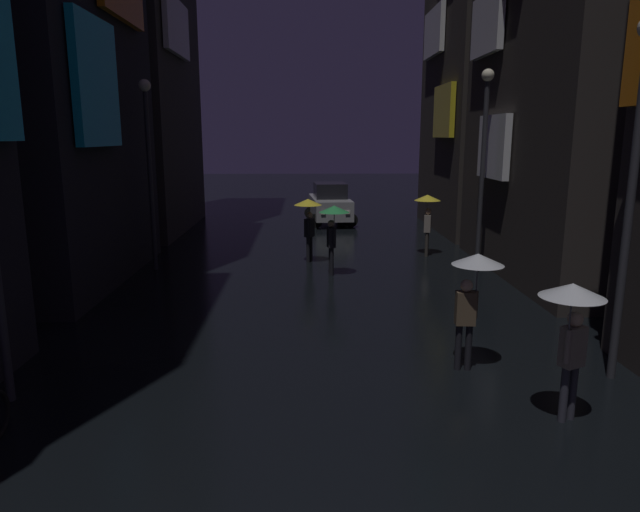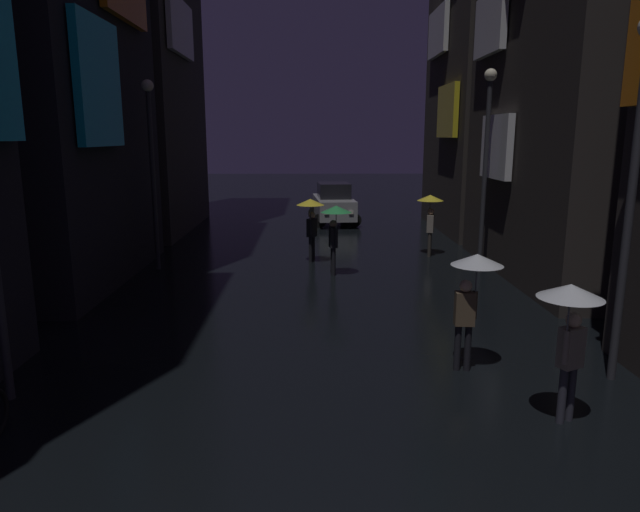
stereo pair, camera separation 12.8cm
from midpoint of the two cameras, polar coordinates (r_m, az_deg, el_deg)
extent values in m
cube|color=#19D8F2|center=(15.45, -21.05, 15.88)|extent=(0.20, 2.70, 3.05)
cube|color=white|center=(25.06, -13.62, 21.33)|extent=(0.20, 3.98, 2.12)
cube|color=white|center=(18.05, 17.42, 10.38)|extent=(0.20, 2.38, 1.87)
cube|color=white|center=(19.61, 16.85, 21.35)|extent=(0.20, 2.67, 1.84)
cube|color=#2D2826|center=(26.92, 17.24, 23.20)|extent=(4.00, 7.55, 19.20)
cube|color=yellow|center=(24.26, 12.78, 13.94)|extent=(0.20, 2.81, 2.08)
cube|color=white|center=(26.94, 11.86, 21.05)|extent=(0.20, 3.17, 1.95)
cylinder|color=black|center=(10.57, 13.92, -8.88)|extent=(0.12, 0.12, 0.85)
cylinder|color=black|center=(10.61, 14.89, -8.86)|extent=(0.12, 0.12, 0.85)
cube|color=brown|center=(10.36, 14.61, -5.11)|extent=(0.35, 0.24, 0.60)
sphere|color=beige|center=(10.25, 14.73, -2.92)|extent=(0.22, 0.22, 0.22)
cylinder|color=brown|center=(10.43, 15.55, -4.76)|extent=(0.09, 0.09, 0.50)
cylinder|color=slate|center=(10.34, 15.65, -2.98)|extent=(0.02, 0.02, 0.77)
cone|color=silver|center=(10.23, 15.80, -0.35)|extent=(0.90, 0.90, 0.20)
cylinder|color=#38332D|center=(20.08, 11.06, 1.12)|extent=(0.12, 0.12, 0.85)
cylinder|color=#38332D|center=(20.26, 11.10, 1.22)|extent=(0.12, 0.12, 0.85)
cube|color=gray|center=(20.05, 11.16, 3.21)|extent=(0.30, 0.39, 0.60)
sphere|color=tan|center=(20.00, 11.21, 4.37)|extent=(0.22, 0.22, 0.22)
cylinder|color=gray|center=(20.23, 11.06, 3.43)|extent=(0.09, 0.09, 0.50)
cylinder|color=slate|center=(20.18, 11.10, 4.37)|extent=(0.02, 0.02, 0.77)
cone|color=yellow|center=(20.12, 11.15, 5.74)|extent=(0.90, 0.90, 0.20)
cylinder|color=black|center=(17.23, 1.48, -0.44)|extent=(0.12, 0.12, 0.85)
cylinder|color=black|center=(17.06, 1.59, -0.56)|extent=(0.12, 0.12, 0.85)
cube|color=black|center=(17.00, 1.55, 1.89)|extent=(0.27, 0.37, 0.60)
sphere|color=tan|center=(16.94, 1.55, 3.25)|extent=(0.22, 0.22, 0.22)
cylinder|color=black|center=(16.83, 1.83, 1.95)|extent=(0.09, 0.09, 0.50)
cylinder|color=slate|center=(16.77, 1.84, 3.08)|extent=(0.02, 0.02, 0.77)
cone|color=green|center=(16.71, 1.85, 4.72)|extent=(0.90, 0.90, 0.20)
cylinder|color=#2D2D38|center=(9.36, 24.16, -12.40)|extent=(0.12, 0.12, 0.85)
cylinder|color=#2D2D38|center=(9.23, 23.43, -12.69)|extent=(0.12, 0.12, 0.85)
cube|color=gray|center=(9.03, 24.19, -8.34)|extent=(0.40, 0.35, 0.60)
sphere|color=beige|center=(8.91, 24.41, -5.85)|extent=(0.22, 0.22, 0.22)
cylinder|color=gray|center=(8.85, 23.72, -8.36)|extent=(0.09, 0.09, 0.50)
cylinder|color=slate|center=(8.75, 23.91, -6.29)|extent=(0.02, 0.02, 0.77)
cone|color=silver|center=(8.62, 24.18, -3.22)|extent=(0.90, 0.90, 0.20)
cylinder|color=black|center=(18.99, -0.50, 0.73)|extent=(0.12, 0.12, 0.85)
cylinder|color=black|center=(18.83, -0.76, 0.63)|extent=(0.12, 0.12, 0.85)
cube|color=black|center=(18.78, -0.63, 2.85)|extent=(0.36, 0.40, 0.60)
sphere|color=beige|center=(18.72, -0.64, 4.09)|extent=(0.22, 0.22, 0.22)
cylinder|color=black|center=(18.59, -0.76, 2.91)|extent=(0.09, 0.09, 0.50)
cylinder|color=slate|center=(18.54, -0.77, 3.94)|extent=(0.02, 0.02, 0.77)
cone|color=yellow|center=(18.48, -0.77, 5.43)|extent=(0.90, 0.90, 0.20)
cube|color=#99999E|center=(27.40, 1.51, 4.92)|extent=(1.99, 4.21, 0.90)
cube|color=black|center=(27.32, 1.52, 6.59)|extent=(1.58, 1.95, 0.70)
cylinder|color=black|center=(26.26, 3.59, 3.61)|extent=(0.65, 0.27, 0.64)
cylinder|color=black|center=(26.07, 0.07, 3.57)|extent=(0.65, 0.27, 0.64)
cylinder|color=black|center=(28.87, 2.79, 4.37)|extent=(0.65, 0.27, 0.64)
cylinder|color=black|center=(28.70, -0.41, 4.34)|extent=(0.65, 0.27, 0.64)
cube|color=white|center=(25.44, 3.28, 4.36)|extent=(0.20, 0.07, 0.14)
cube|color=white|center=(25.30, 0.81, 4.34)|extent=(0.20, 0.07, 0.14)
cylinder|color=#2D2D33|center=(10.61, 28.79, 3.25)|extent=(0.14, 0.14, 5.57)
cylinder|color=#2D2D33|center=(17.83, 16.32, 7.31)|extent=(0.14, 0.14, 5.65)
sphere|color=#F9EFCC|center=(17.86, 16.91, 16.95)|extent=(0.36, 0.36, 0.36)
cylinder|color=#2D2D33|center=(18.27, -16.13, 7.01)|extent=(0.14, 0.14, 5.39)
sphere|color=#F9EFCC|center=(18.27, -16.67, 16.02)|extent=(0.36, 0.36, 0.36)
camera|label=1|loc=(0.06, -89.69, 0.07)|focal=32.00mm
camera|label=2|loc=(0.06, 90.31, -0.07)|focal=32.00mm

